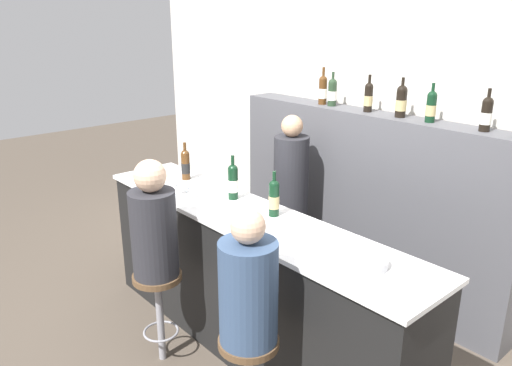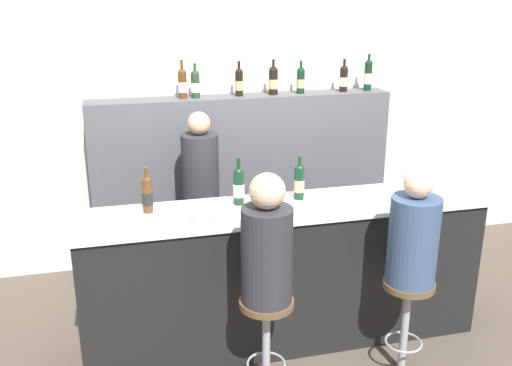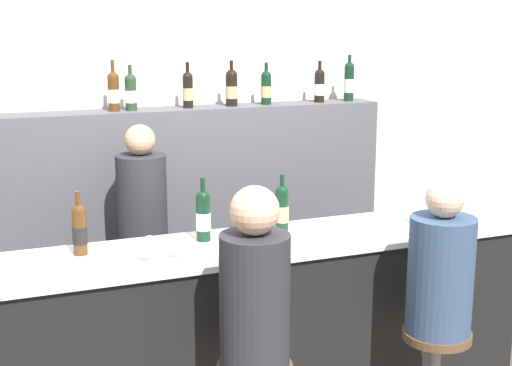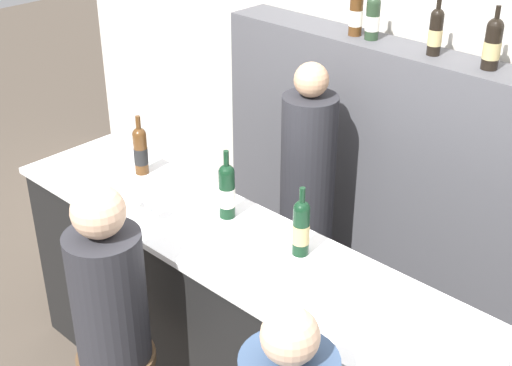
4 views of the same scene
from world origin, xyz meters
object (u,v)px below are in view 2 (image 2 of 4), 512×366
wine_bottle_counter_2 (299,181)px  wine_bottle_backbar_4 (301,80)px  wine_bottle_backbar_2 (239,82)px  wine_bottle_backbar_1 (195,84)px  wine_bottle_backbar_0 (182,83)px  wine_bottle_backbar_3 (273,80)px  metal_bowl (415,191)px  wine_glass_0 (195,208)px  wine_bottle_backbar_6 (368,75)px  wine_bottle_counter_0 (147,194)px  wine_bottle_counter_1 (239,186)px  bar_stool_left (266,323)px  bar_stool_right (407,303)px  wine_bottle_backbar_5 (344,78)px  guest_seated_left (267,246)px  wine_glass_1 (217,208)px  guest_seated_right (414,235)px  bartender (202,211)px

wine_bottle_counter_2 → wine_bottle_backbar_4: (0.39, 1.18, 0.52)m
wine_bottle_counter_2 → wine_bottle_backbar_2: (-0.16, 1.18, 0.52)m
wine_bottle_backbar_1 → wine_bottle_backbar_0: bearing=-180.0°
wine_bottle_backbar_3 → metal_bowl: bearing=-62.1°
wine_bottle_backbar_2 → wine_glass_0: bearing=-112.7°
wine_bottle_counter_2 → wine_bottle_backbar_6: size_ratio=0.95×
wine_bottle_counter_2 → wine_bottle_backbar_1: bearing=114.3°
wine_bottle_counter_0 → wine_bottle_counter_1: bearing=0.0°
wine_bottle_backbar_6 → bar_stool_left: 2.63m
wine_bottle_backbar_2 → bar_stool_right: 2.29m
wine_bottle_backbar_0 → wine_bottle_backbar_6: 1.66m
wine_bottle_backbar_5 → wine_bottle_backbar_6: (0.23, -0.00, 0.02)m
wine_glass_0 → bar_stool_left: 0.82m
guest_seated_left → bar_stool_right: 1.06m
wine_bottle_counter_0 → wine_bottle_backbar_1: wine_bottle_backbar_1 is taller
wine_bottle_counter_1 → guest_seated_left: guest_seated_left is taller
wine_bottle_counter_1 → wine_glass_1: (-0.20, -0.27, -0.04)m
wine_bottle_backbar_0 → bar_stool_right: size_ratio=0.48×
wine_bottle_backbar_0 → wine_bottle_backbar_5: wine_bottle_backbar_0 is taller
wine_bottle_backbar_4 → wine_bottle_backbar_5: 0.40m
wine_bottle_backbar_0 → wine_glass_0: wine_bottle_backbar_0 is taller
wine_bottle_backbar_0 → wine_bottle_backbar_1: 0.11m
wine_glass_0 → guest_seated_right: (1.29, -0.40, -0.15)m
bar_stool_right → wine_bottle_counter_0: bearing=156.7°
wine_bottle_backbar_0 → metal_bowl: size_ratio=1.27×
bar_stool_right → wine_bottle_counter_1: bearing=144.8°
bartender → wine_bottle_counter_1: bearing=-78.8°
wine_bottle_backbar_3 → bar_stool_right: bearing=-78.4°
guest_seated_left → metal_bowl: bearing=23.8°
bartender → guest_seated_left: bearing=-83.4°
wine_bottle_counter_0 → wine_bottle_backbar_3: 1.75m
bartender → wine_glass_1: bearing=-93.0°
wine_bottle_counter_1 → guest_seated_left: bearing=-88.7°
metal_bowl → guest_seated_left: size_ratio=0.32×
wine_glass_0 → metal_bowl: wine_glass_0 is taller
wine_bottle_counter_1 → bar_stool_left: (0.02, -0.67, -0.65)m
wine_bottle_counter_2 → wine_bottle_backbar_6: (1.02, 1.18, 0.54)m
wine_bottle_backbar_5 → wine_glass_0: size_ratio=2.07×
wine_bottle_backbar_3 → wine_glass_1: (-0.77, -1.45, -0.56)m
wine_bottle_counter_0 → wine_bottle_backbar_5: (1.83, 1.18, 0.52)m
wine_bottle_backbar_6 → wine_glass_0: (-1.79, -1.45, -0.57)m
wine_glass_1 → guest_seated_right: bearing=-19.3°
metal_bowl → bar_stool_left: size_ratio=0.37×
wine_bottle_backbar_2 → wine_bottle_backbar_5: bearing=0.0°
guest_seated_left → wine_bottle_backbar_2: bearing=82.2°
wine_bottle_counter_1 → wine_bottle_backbar_0: size_ratio=1.02×
wine_bottle_counter_0 → wine_bottle_backbar_3: bearing=45.0°
wine_bottle_backbar_0 → wine_bottle_backbar_4: bearing=0.0°
wine_bottle_backbar_2 → bar_stool_left: bearing=-97.8°
wine_bottle_backbar_5 → wine_bottle_counter_2: bearing=-123.8°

